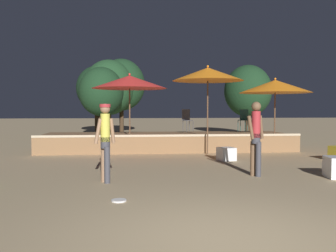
{
  "coord_description": "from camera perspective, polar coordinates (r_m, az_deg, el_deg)",
  "views": [
    {
      "loc": [
        -1.2,
        -4.34,
        1.61
      ],
      "look_at": [
        0.0,
        7.21,
        1.08
      ],
      "focal_mm": 40.0,
      "sensor_mm": 36.0,
      "label": 1
    }
  ],
  "objects": [
    {
      "name": "background_tree_0",
      "position": [
        23.18,
        12.07,
        5.23
      ],
      "size": [
        2.84,
        2.84,
        4.26
      ],
      "color": "#3D2B1C",
      "rests_on": "ground"
    },
    {
      "name": "background_tree_4",
      "position": [
        24.06,
        -9.0,
        5.81
      ],
      "size": [
        3.18,
        3.18,
        4.71
      ],
      "color": "#3D2B1C",
      "rests_on": "ground"
    },
    {
      "name": "bistro_chair_0",
      "position": [
        15.27,
        2.9,
        1.22
      ],
      "size": [
        0.44,
        0.45,
        0.9
      ],
      "rotation": [
        0.0,
        0.0,
        0.39
      ],
      "color": "#47474C",
      "rests_on": "wooden_deck"
    },
    {
      "name": "wooden_deck",
      "position": [
        14.93,
        -0.21,
        -2.38
      ],
      "size": [
        9.7,
        3.04,
        0.69
      ],
      "color": "olive",
      "rests_on": "ground"
    },
    {
      "name": "background_tree_2",
      "position": [
        25.34,
        -10.83,
        5.66
      ],
      "size": [
        2.66,
        2.66,
        4.44
      ],
      "color": "#3D2B1C",
      "rests_on": "ground"
    },
    {
      "name": "ground_plane",
      "position": [
        4.78,
        9.35,
        -17.12
      ],
      "size": [
        120.0,
        120.0,
        0.0
      ],
      "primitive_type": "plane",
      "color": "tan"
    },
    {
      "name": "patio_umbrella_1",
      "position": [
        14.53,
        16.01,
        5.82
      ],
      "size": [
        2.67,
        2.67,
        2.77
      ],
      "color": "brown",
      "rests_on": "ground"
    },
    {
      "name": "background_tree_1",
      "position": [
        21.31,
        -10.14,
        5.15
      ],
      "size": [
        2.5,
        2.5,
        3.95
      ],
      "color": "#3D2B1C",
      "rests_on": "ground"
    },
    {
      "name": "background_tree_3",
      "position": [
        24.95,
        -7.12,
        6.23
      ],
      "size": [
        3.1,
        3.1,
        4.9
      ],
      "color": "#3D2B1C",
      "rests_on": "ground"
    },
    {
      "name": "person_1",
      "position": [
        8.26,
        -9.53,
        -1.85
      ],
      "size": [
        0.48,
        0.3,
        1.73
      ],
      "rotation": [
        0.0,
        0.0,
        2.06
      ],
      "color": "#3F3F47",
      "rests_on": "ground"
    },
    {
      "name": "bistro_chair_1",
      "position": [
        15.9,
        11.43,
        1.23
      ],
      "size": [
        0.48,
        0.48,
        0.9
      ],
      "rotation": [
        0.0,
        0.0,
        5.66
      ],
      "color": "#1E4C47",
      "rests_on": "wooden_deck"
    },
    {
      "name": "person_0",
      "position": [
        9.18,
        13.25,
        -1.38
      ],
      "size": [
        0.51,
        0.31,
        1.78
      ],
      "rotation": [
        0.0,
        0.0,
        5.19
      ],
      "color": "brown",
      "rests_on": "ground"
    },
    {
      "name": "cube_seat_1",
      "position": [
        11.86,
        8.88,
        -4.23
      ],
      "size": [
        0.57,
        0.57,
        0.41
      ],
      "rotation": [
        0.0,
        0.0,
        0.22
      ],
      "color": "white",
      "rests_on": "ground"
    },
    {
      "name": "patio_umbrella_0",
      "position": [
        13.36,
        -5.88,
        6.68
      ],
      "size": [
        2.66,
        2.66,
        2.87
      ],
      "color": "brown",
      "rests_on": "ground"
    },
    {
      "name": "patio_umbrella_2",
      "position": [
        13.35,
        6.08,
        7.84
      ],
      "size": [
        2.51,
        2.51,
        3.14
      ],
      "color": "brown",
      "rests_on": "ground"
    },
    {
      "name": "frisbee_disc",
      "position": [
        6.69,
        -7.49,
        -11.19
      ],
      "size": [
        0.26,
        0.26,
        0.03
      ],
      "color": "white",
      "rests_on": "ground"
    }
  ]
}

